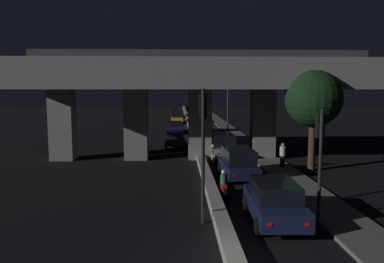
{
  "coord_description": "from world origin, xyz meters",
  "views": [
    {
      "loc": [
        -1.68,
        -10.58,
        5.37
      ],
      "look_at": [
        -0.34,
        24.92,
        1.31
      ],
      "focal_mm": 35.0,
      "sensor_mm": 36.0,
      "label": 1
    }
  ],
  "objects_px": {
    "car_dark_blue_second": "(238,162)",
    "car_silver_third": "(222,145)",
    "car_dark_blue_lead_oncoming": "(175,139)",
    "car_taxi_yellow_third_oncoming": "(177,117)",
    "traffic_light_right_of_median": "(320,145)",
    "car_dark_red_fourth_oncoming": "(176,113)",
    "traffic_light_left_of_median": "(203,133)",
    "street_lamp": "(225,97)",
    "motorcycle_black_filtering_far": "(202,141)",
    "car_black_fourth": "(215,135)",
    "car_dark_red_fifth": "(208,126)",
    "car_dark_blue_lead": "(274,201)",
    "motorcycle_red_filtering_near": "(224,185)",
    "car_dark_blue_second_oncoming": "(175,127)",
    "motorcycle_white_filtering_mid": "(213,155)",
    "pedestrian_on_sidewalk": "(283,155)"
  },
  "relations": [
    {
      "from": "traffic_light_right_of_median",
      "to": "car_taxi_yellow_third_oncoming",
      "type": "xyz_separation_m",
      "value": [
        -5.85,
        43.99,
        -2.13
      ]
    },
    {
      "from": "traffic_light_left_of_median",
      "to": "car_black_fourth",
      "type": "distance_m",
      "value": 23.3
    },
    {
      "from": "car_dark_blue_second",
      "to": "car_black_fourth",
      "type": "xyz_separation_m",
      "value": [
        0.15,
        15.49,
        -0.28
      ]
    },
    {
      "from": "car_silver_third",
      "to": "motorcycle_red_filtering_near",
      "type": "distance_m",
      "value": 10.74
    },
    {
      "from": "traffic_light_right_of_median",
      "to": "car_dark_red_fourth_oncoming",
      "type": "bearing_deg",
      "value": 96.33
    },
    {
      "from": "car_silver_third",
      "to": "car_black_fourth",
      "type": "height_order",
      "value": "car_silver_third"
    },
    {
      "from": "traffic_light_left_of_median",
      "to": "car_dark_blue_second",
      "type": "xyz_separation_m",
      "value": [
        2.64,
        7.45,
        -2.7
      ]
    },
    {
      "from": "traffic_light_left_of_median",
      "to": "car_dark_blue_lead",
      "type": "bearing_deg",
      "value": -1.82
    },
    {
      "from": "traffic_light_left_of_median",
      "to": "motorcycle_black_filtering_far",
      "type": "height_order",
      "value": "traffic_light_left_of_median"
    },
    {
      "from": "car_silver_third",
      "to": "street_lamp",
      "type": "bearing_deg",
      "value": -10.07
    },
    {
      "from": "car_dark_blue_lead",
      "to": "car_dark_blue_second",
      "type": "relative_size",
      "value": 1.04
    },
    {
      "from": "car_dark_blue_lead",
      "to": "car_dark_blue_second_oncoming",
      "type": "bearing_deg",
      "value": 9.5
    },
    {
      "from": "car_dark_blue_lead",
      "to": "street_lamp",
      "type": "bearing_deg",
      "value": -1.82
    },
    {
      "from": "traffic_light_left_of_median",
      "to": "motorcycle_red_filtering_near",
      "type": "distance_m",
      "value": 4.89
    },
    {
      "from": "traffic_light_right_of_median",
      "to": "car_dark_red_fifth",
      "type": "xyz_separation_m",
      "value": [
        -2.01,
        31.4,
        -2.31
      ]
    },
    {
      "from": "motorcycle_red_filtering_near",
      "to": "car_dark_blue_second_oncoming",
      "type": "bearing_deg",
      "value": 5.71
    },
    {
      "from": "motorcycle_red_filtering_near",
      "to": "motorcycle_white_filtering_mid",
      "type": "distance_m",
      "value": 8.58
    },
    {
      "from": "car_dark_blue_second",
      "to": "car_silver_third",
      "type": "xyz_separation_m",
      "value": [
        -0.17,
        6.81,
        0.02
      ]
    },
    {
      "from": "traffic_light_left_of_median",
      "to": "motorcycle_white_filtering_mid",
      "type": "xyz_separation_m",
      "value": [
        1.54,
        12.16,
        -3.08
      ]
    },
    {
      "from": "car_dark_red_fourth_oncoming",
      "to": "pedestrian_on_sidewalk",
      "type": "relative_size",
      "value": 2.92
    },
    {
      "from": "street_lamp",
      "to": "motorcycle_white_filtering_mid",
      "type": "bearing_deg",
      "value": -99.37
    },
    {
      "from": "car_black_fourth",
      "to": "car_dark_blue_lead_oncoming",
      "type": "xyz_separation_m",
      "value": [
        -4.09,
        -2.87,
        0.05
      ]
    },
    {
      "from": "car_dark_blue_second",
      "to": "traffic_light_left_of_median",
      "type": "bearing_deg",
      "value": 158.36
    },
    {
      "from": "car_dark_blue_lead_oncoming",
      "to": "car_black_fourth",
      "type": "bearing_deg",
      "value": 122.82
    },
    {
      "from": "car_dark_blue_lead",
      "to": "car_dark_blue_lead_oncoming",
      "type": "bearing_deg",
      "value": 13.55
    },
    {
      "from": "pedestrian_on_sidewalk",
      "to": "traffic_light_right_of_median",
      "type": "bearing_deg",
      "value": -97.69
    },
    {
      "from": "car_dark_blue_second_oncoming",
      "to": "car_taxi_yellow_third_oncoming",
      "type": "height_order",
      "value": "car_taxi_yellow_third_oncoming"
    },
    {
      "from": "car_dark_red_fifth",
      "to": "motorcycle_red_filtering_near",
      "type": "bearing_deg",
      "value": 177.99
    },
    {
      "from": "street_lamp",
      "to": "motorcycle_black_filtering_far",
      "type": "relative_size",
      "value": 4.04
    },
    {
      "from": "car_dark_blue_second_oncoming",
      "to": "motorcycle_red_filtering_near",
      "type": "xyz_separation_m",
      "value": [
        2.58,
        -27.44,
        -0.13
      ]
    },
    {
      "from": "street_lamp",
      "to": "motorcycle_red_filtering_near",
      "type": "xyz_separation_m",
      "value": [
        -3.73,
        -29.57,
        -3.71
      ]
    },
    {
      "from": "car_dark_blue_second",
      "to": "car_silver_third",
      "type": "relative_size",
      "value": 0.95
    },
    {
      "from": "car_taxi_yellow_third_oncoming",
      "to": "motorcycle_red_filtering_near",
      "type": "distance_m",
      "value": 40.49
    },
    {
      "from": "car_dark_red_fifth",
      "to": "car_dark_blue_second_oncoming",
      "type": "relative_size",
      "value": 1.01
    },
    {
      "from": "traffic_light_right_of_median",
      "to": "car_taxi_yellow_third_oncoming",
      "type": "height_order",
      "value": "traffic_light_right_of_median"
    },
    {
      "from": "car_dark_blue_second",
      "to": "pedestrian_on_sidewalk",
      "type": "xyz_separation_m",
      "value": [
        3.38,
        2.42,
        -0.02
      ]
    },
    {
      "from": "car_dark_blue_second",
      "to": "car_dark_blue_second_oncoming",
      "type": "relative_size",
      "value": 0.99
    },
    {
      "from": "traffic_light_left_of_median",
      "to": "car_taxi_yellow_third_oncoming",
      "type": "height_order",
      "value": "traffic_light_left_of_median"
    },
    {
      "from": "car_dark_red_fifth",
      "to": "car_black_fourth",
      "type": "bearing_deg",
      "value": -178.35
    },
    {
      "from": "traffic_light_left_of_median",
      "to": "traffic_light_right_of_median",
      "type": "bearing_deg",
      "value": 0.1
    },
    {
      "from": "traffic_light_right_of_median",
      "to": "motorcycle_white_filtering_mid",
      "type": "bearing_deg",
      "value": 104.52
    },
    {
      "from": "car_silver_third",
      "to": "pedestrian_on_sidewalk",
      "type": "distance_m",
      "value": 5.65
    },
    {
      "from": "car_dark_blue_lead",
      "to": "traffic_light_left_of_median",
      "type": "bearing_deg",
      "value": 90.03
    },
    {
      "from": "car_dark_red_fourth_oncoming",
      "to": "car_silver_third",
      "type": "bearing_deg",
      "value": 3.72
    },
    {
      "from": "car_dark_blue_lead_oncoming",
      "to": "car_taxi_yellow_third_oncoming",
      "type": "distance_m",
      "value": 23.93
    },
    {
      "from": "traffic_light_left_of_median",
      "to": "car_taxi_yellow_third_oncoming",
      "type": "bearing_deg",
      "value": 91.52
    },
    {
      "from": "motorcycle_white_filtering_mid",
      "to": "car_dark_blue_lead",
      "type": "bearing_deg",
      "value": -171.89
    },
    {
      "from": "traffic_light_right_of_median",
      "to": "car_dark_red_fourth_oncoming",
      "type": "distance_m",
      "value": 55.51
    },
    {
      "from": "car_dark_red_fifth",
      "to": "car_taxi_yellow_third_oncoming",
      "type": "xyz_separation_m",
      "value": [
        -3.84,
        12.59,
        0.18
      ]
    },
    {
      "from": "car_dark_red_fourth_oncoming",
      "to": "motorcycle_white_filtering_mid",
      "type": "relative_size",
      "value": 2.44
    }
  ]
}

